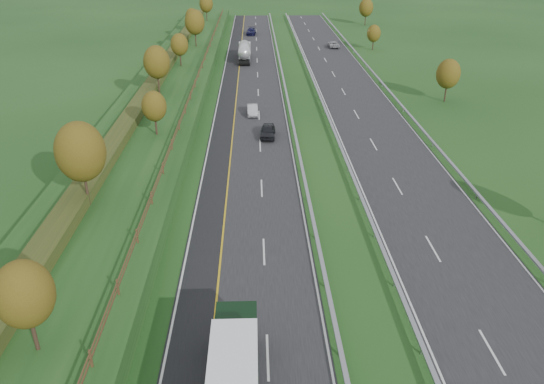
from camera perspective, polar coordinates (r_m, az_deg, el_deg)
The scene contains 18 objects.
ground at distance 73.09m, azimuth 3.97°, elevation 7.30°, with size 400.00×400.00×0.00m, color #1A4017.
near_carriageway at distance 77.47m, azimuth -2.35°, elevation 8.46°, with size 10.50×200.00×0.04m, color black.
far_carriageway at distance 79.06m, azimuth 9.83°, elevation 8.46°, with size 10.50×200.00×0.04m, color black.
hard_shoulder at distance 77.59m, azimuth -5.15°, elevation 8.41°, with size 3.00×200.00×0.04m, color black.
lane_markings at distance 77.55m, azimuth 2.44°, elevation 8.50°, with size 26.75×200.00×0.01m.
embankment_left at distance 78.38m, azimuth -12.02°, elevation 8.87°, with size 12.00×200.00×2.00m, color #1A4017.
hedge_left at distance 78.33m, azimuth -13.59°, elevation 9.88°, with size 2.20×180.00×1.10m, color #2E3D19.
fence_left at distance 76.84m, azimuth -8.83°, elevation 10.13°, with size 0.12×189.06×1.20m.
median_barrier_near at distance 77.45m, azimuth 1.92°, elevation 8.92°, with size 0.32×200.00×0.71m.
median_barrier_far at distance 77.95m, azimuth 5.71°, elevation 8.92°, with size 0.32×200.00×0.71m.
outer_barrier_far at distance 80.25m, azimuth 13.97°, elevation 8.78°, with size 0.32×200.00×0.71m.
trees_left at distance 73.72m, azimuth -12.55°, elevation 12.07°, with size 6.64×164.30×7.66m.
trees_far at distance 108.77m, azimuth 14.16°, elevation 15.19°, with size 8.45×118.60×7.12m.
road_tanker at distance 111.38m, azimuth -2.99°, elevation 14.90°, with size 2.40×11.22×3.46m.
car_dark_near at distance 67.78m, azimuth -0.45°, elevation 6.56°, with size 1.83×4.54×1.55m, color black.
car_silver_mid at distance 76.71m, azimuth -2.11°, elevation 8.83°, with size 1.45×4.17×1.37m, color #AEAFB3.
car_small_far at distance 141.14m, azimuth -2.25°, elevation 16.88°, with size 2.21×5.44×1.58m, color #121239.
car_oncoming at distance 125.33m, azimuth 6.62°, elevation 15.50°, with size 2.24×4.86×1.35m, color #A8A8AD.
Camera 1 is at (0.70, -13.80, 23.57)m, focal length 35.00 mm.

